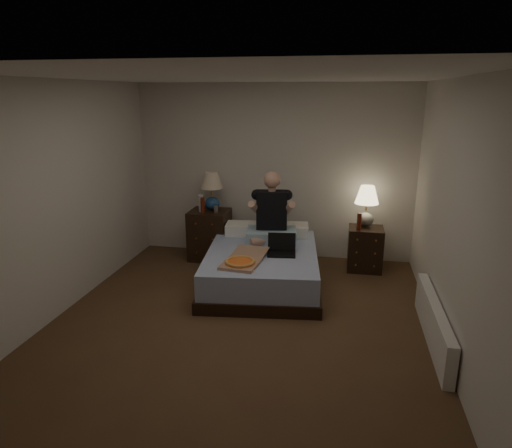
% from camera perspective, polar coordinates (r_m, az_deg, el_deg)
% --- Properties ---
extents(floor, '(4.00, 4.50, 0.00)m').
position_cam_1_polar(floor, '(4.94, -2.02, -12.41)').
color(floor, brown).
rests_on(floor, ground).
extents(ceiling, '(4.00, 4.50, 0.00)m').
position_cam_1_polar(ceiling, '(4.34, -2.36, 17.98)').
color(ceiling, white).
rests_on(ceiling, ground).
extents(wall_back, '(4.00, 0.00, 2.50)m').
position_cam_1_polar(wall_back, '(6.65, 2.21, 6.49)').
color(wall_back, beige).
rests_on(wall_back, ground).
extents(wall_front, '(4.00, 0.00, 2.50)m').
position_cam_1_polar(wall_front, '(2.47, -14.20, -11.01)').
color(wall_front, beige).
rests_on(wall_front, ground).
extents(wall_left, '(0.00, 4.50, 2.50)m').
position_cam_1_polar(wall_left, '(5.29, -23.80, 2.64)').
color(wall_left, beige).
rests_on(wall_left, ground).
extents(wall_right, '(0.00, 4.50, 2.50)m').
position_cam_1_polar(wall_right, '(4.49, 23.57, 0.45)').
color(wall_right, beige).
rests_on(wall_right, ground).
extents(bed, '(1.55, 1.95, 0.45)m').
position_cam_1_polar(bed, '(5.81, 0.76, -5.43)').
color(bed, '#5972B3').
rests_on(bed, floor).
extents(nightstand_left, '(0.56, 0.50, 0.72)m').
position_cam_1_polar(nightstand_left, '(6.70, -5.80, -1.33)').
color(nightstand_left, black).
rests_on(nightstand_left, floor).
extents(nightstand_right, '(0.46, 0.42, 0.60)m').
position_cam_1_polar(nightstand_right, '(6.43, 13.48, -3.03)').
color(nightstand_right, black).
rests_on(nightstand_right, floor).
extents(lamp_left, '(0.40, 0.40, 0.56)m').
position_cam_1_polar(lamp_left, '(6.59, -5.55, 4.14)').
color(lamp_left, navy).
rests_on(lamp_left, nightstand_left).
extents(lamp_right, '(0.41, 0.41, 0.56)m').
position_cam_1_polar(lamp_right, '(6.36, 13.62, 2.18)').
color(lamp_right, gray).
rests_on(lamp_right, nightstand_right).
extents(water_bottle, '(0.07, 0.07, 0.25)m').
position_cam_1_polar(water_bottle, '(6.53, -6.88, 2.60)').
color(water_bottle, silver).
rests_on(water_bottle, nightstand_left).
extents(soda_can, '(0.07, 0.07, 0.10)m').
position_cam_1_polar(soda_can, '(6.48, -5.06, 1.86)').
color(soda_can, '#A9A9A4').
rests_on(soda_can, nightstand_left).
extents(beer_bottle_left, '(0.06, 0.06, 0.23)m').
position_cam_1_polar(beer_bottle_left, '(6.45, -6.68, 2.35)').
color(beer_bottle_left, '#601D0D').
rests_on(beer_bottle_left, nightstand_left).
extents(beer_bottle_right, '(0.06, 0.06, 0.23)m').
position_cam_1_polar(beer_bottle_right, '(6.20, 12.77, 0.30)').
color(beer_bottle_right, '#611B0D').
rests_on(beer_bottle_right, nightstand_right).
extents(person, '(0.73, 0.61, 0.93)m').
position_cam_1_polar(person, '(5.96, 1.98, 2.10)').
color(person, black).
rests_on(person, bed).
extents(laptop, '(0.37, 0.32, 0.24)m').
position_cam_1_polar(laptop, '(5.54, 3.21, -2.70)').
color(laptop, black).
rests_on(laptop, bed).
extents(pizza_box, '(0.48, 0.80, 0.08)m').
position_cam_1_polar(pizza_box, '(5.22, -2.01, -4.86)').
color(pizza_box, tan).
rests_on(pizza_box, bed).
extents(radiator, '(0.10, 1.60, 0.40)m').
position_cam_1_polar(radiator, '(4.85, 21.31, -11.47)').
color(radiator, white).
rests_on(radiator, floor).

